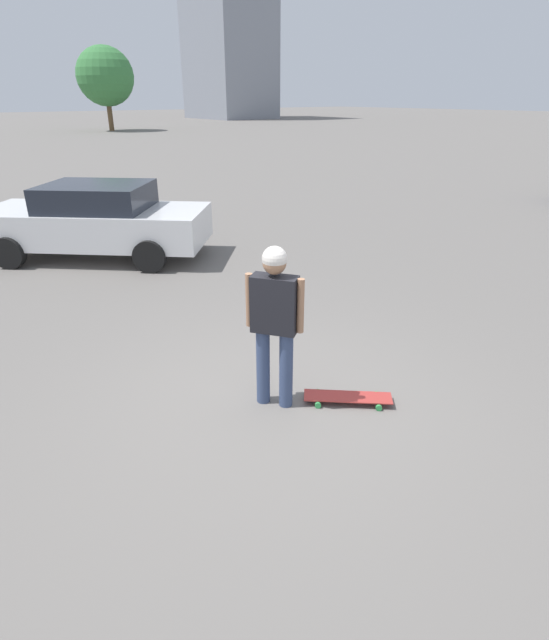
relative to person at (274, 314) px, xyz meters
name	(u,v)px	position (x,y,z in m)	size (l,w,h in m)	color
ground_plane	(274,402)	(0.00, 0.00, -1.03)	(220.00, 220.00, 0.00)	slate
person	(274,314)	(0.00, 0.00, 0.00)	(0.42, 0.50, 1.72)	#38476B
skateboard	(348,397)	(0.62, -0.48, -0.97)	(0.84, 0.79, 0.08)	#A5332D
car_parked_near	(96,220)	(0.45, 6.38, -0.29)	(4.41, 4.26, 1.45)	silver
building_block_distant	(228,24)	(39.50, 60.97, 10.68)	(8.80, 11.36, 23.43)	gray
tree_distant	(105,76)	(15.53, 44.54, 3.51)	(5.00, 5.00, 7.05)	brown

